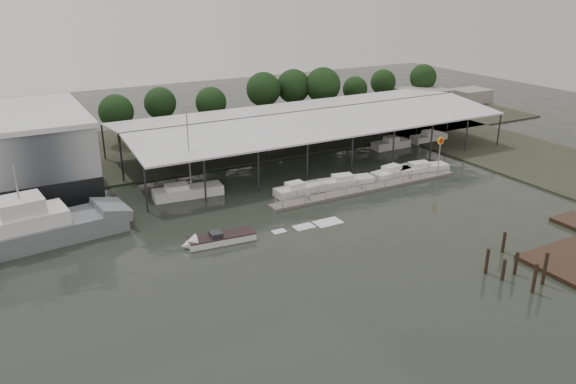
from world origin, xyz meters
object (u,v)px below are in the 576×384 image
white_sailboat (187,192)px  shell_fuel_sign (440,148)px  grey_trawler (37,228)px  speedboat_underway (215,240)px

white_sailboat → shell_fuel_sign: bearing=-9.9°
grey_trawler → white_sailboat: (17.86, 5.17, -0.93)m
shell_fuel_sign → grey_trawler: grey_trawler is taller
white_sailboat → speedboat_underway: (-1.92, -14.22, -0.25)m
white_sailboat → speedboat_underway: white_sailboat is taller
shell_fuel_sign → white_sailboat: white_sailboat is taller
shell_fuel_sign → speedboat_underway: shell_fuel_sign is taller
grey_trawler → white_sailboat: size_ratio=1.59×
shell_fuel_sign → speedboat_underway: (-35.18, -5.10, -3.53)m
speedboat_underway → white_sailboat: bearing=-92.7°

